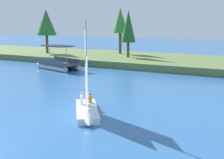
{
  "coord_description": "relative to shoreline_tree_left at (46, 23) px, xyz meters",
  "views": [
    {
      "loc": [
        12.14,
        -6.91,
        5.37
      ],
      "look_at": [
        1.11,
        12.8,
        1.2
      ],
      "focal_mm": 48.63,
      "sensor_mm": 36.0,
      "label": 1
    }
  ],
  "objects": [
    {
      "name": "shoreline_tree_left",
      "position": [
        0.0,
        0.0,
        0.0
      ],
      "size": [
        3.09,
        3.09,
        6.7
      ],
      "color": "brown",
      "rests_on": "shore_bank"
    },
    {
      "name": "shore_bank",
      "position": [
        19.78,
        2.34,
        -5.12
      ],
      "size": [
        80.0,
        13.99,
        0.83
      ],
      "primitive_type": "cube",
      "color": "#5B703D",
      "rests_on": "ground"
    },
    {
      "name": "pontoon_boat",
      "position": [
        8.78,
        -8.13,
        -4.84
      ],
      "size": [
        6.16,
        4.05,
        2.84
      ],
      "rotation": [
        0.0,
        0.0,
        -0.29
      ],
      "color": "#B2B2B7",
      "rests_on": "ground"
    },
    {
      "name": "shoreline_tree_centre",
      "position": [
        13.61,
        0.88,
        -0.57
      ],
      "size": [
        2.01,
        2.01,
        6.33
      ],
      "color": "brown",
      "rests_on": "shore_bank"
    },
    {
      "name": "sailboat",
      "position": [
        22.44,
        -22.33,
        -5.09
      ],
      "size": [
        3.83,
        4.6,
        5.94
      ],
      "rotation": [
        0.0,
        0.0,
        -0.93
      ],
      "color": "white",
      "rests_on": "ground"
    },
    {
      "name": "shoreline_tree_midleft",
      "position": [
        10.19,
        5.06,
        0.22
      ],
      "size": [
        2.43,
        2.43,
        6.87
      ],
      "color": "brown",
      "rests_on": "shore_bank"
    }
  ]
}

